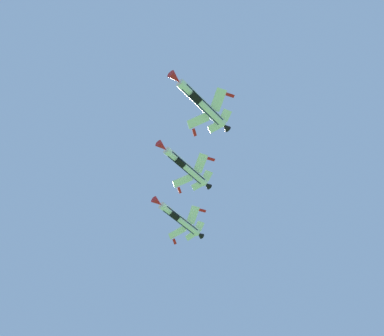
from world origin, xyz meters
The scene contains 3 objects.
fighter_jet_lead centered at (5.60, 46.76, 77.52)m, with size 12.17×12.77×5.05m.
fighter_jet_left_wing centered at (2.85, 63.94, 79.89)m, with size 12.23×12.77×4.89m.
fighter_jet_right_wing centered at (1.62, 77.81, 78.06)m, with size 12.05×12.77×5.31m.
Camera 1 is at (3.15, -3.73, 1.65)m, focal length 46.92 mm.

